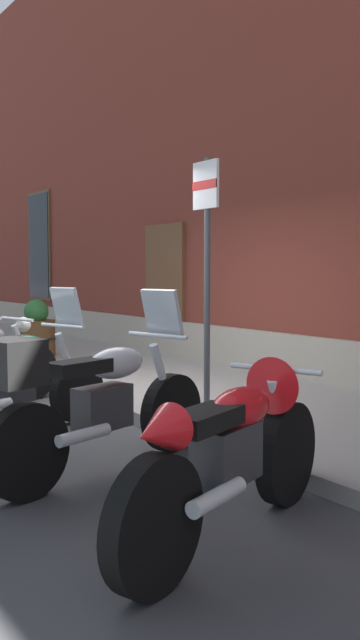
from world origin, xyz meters
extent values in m
plane|color=#38383A|center=(0.00, 0.00, 0.00)|extent=(140.00, 140.00, 0.00)
cube|color=gray|center=(0.00, 1.39, 0.07)|extent=(32.38, 2.79, 0.13)
cube|color=gray|center=(0.00, 2.75, 0.35)|extent=(26.38, 0.10, 0.70)
cube|color=#513823|center=(-7.91, 2.77, 2.10)|extent=(1.22, 0.06, 2.52)
cube|color=black|center=(-7.91, 2.74, 2.10)|extent=(1.10, 0.03, 2.40)
cube|color=brown|center=(-2.64, 2.76, 1.15)|extent=(1.10, 0.08, 2.30)
cylinder|color=black|center=(-0.87, -0.33, 0.33)|extent=(0.26, 0.68, 0.67)
cylinder|color=silver|center=(-0.85, -0.43, 0.59)|extent=(0.13, 0.32, 0.64)
cylinder|color=silver|center=(-0.83, -0.51, 0.97)|extent=(0.61, 0.16, 0.04)
sphere|color=silver|center=(-0.85, -0.43, 0.90)|extent=(0.18, 0.18, 0.18)
cylinder|color=black|center=(0.48, -0.39, 0.31)|extent=(0.27, 0.63, 0.62)
cylinder|color=silver|center=(0.50, -0.49, 0.59)|extent=(0.15, 0.34, 0.68)
cube|color=#28282B|center=(0.68, -1.17, 0.49)|extent=(0.32, 0.48, 0.32)
ellipsoid|color=#195633|center=(0.65, -1.03, 0.82)|extent=(0.38, 0.57, 0.24)
cylinder|color=silver|center=(0.52, -0.57, 0.99)|extent=(0.61, 0.19, 0.04)
cube|color=#B2BCC6|center=(0.51, -0.51, 1.17)|extent=(0.38, 0.23, 0.40)
cylinder|color=black|center=(1.88, -0.20, 0.33)|extent=(0.29, 0.67, 0.66)
cylinder|color=black|center=(2.28, -1.65, 0.33)|extent=(0.29, 0.67, 0.66)
cylinder|color=silver|center=(1.90, -0.29, 0.60)|extent=(0.16, 0.33, 0.67)
cube|color=#28282B|center=(2.09, -0.97, 0.51)|extent=(0.33, 0.48, 0.32)
ellipsoid|color=#B7BABF|center=(2.05, -0.83, 0.83)|extent=(0.39, 0.57, 0.24)
cube|color=black|center=(2.16, -1.19, 0.84)|extent=(0.34, 0.52, 0.10)
cylinder|color=silver|center=(1.92, -0.37, 1.00)|extent=(0.61, 0.20, 0.04)
cylinder|color=silver|center=(2.29, -1.23, 0.38)|extent=(0.21, 0.46, 0.09)
cube|color=#B2BCC6|center=(1.91, -0.31, 1.18)|extent=(0.39, 0.23, 0.40)
cube|color=black|center=(2.31, -1.74, 0.94)|extent=(0.43, 0.41, 0.30)
cylinder|color=black|center=(3.32, -0.28, 0.34)|extent=(0.35, 0.67, 0.67)
cylinder|color=black|center=(3.82, -1.63, 0.34)|extent=(0.35, 0.67, 0.67)
cylinder|color=silver|center=(3.35, -0.37, 0.57)|extent=(0.17, 0.30, 0.59)
cube|color=#28282B|center=(3.59, -1.00, 0.52)|extent=(0.36, 0.49, 0.32)
ellipsoid|color=red|center=(3.53, -0.86, 0.74)|extent=(0.42, 0.58, 0.24)
cube|color=black|center=(3.67, -1.21, 0.75)|extent=(0.37, 0.53, 0.10)
cylinder|color=silver|center=(3.38, -0.45, 0.91)|extent=(0.59, 0.25, 0.04)
cylinder|color=silver|center=(3.80, -1.24, 0.39)|extent=(0.24, 0.45, 0.09)
cone|color=red|center=(3.34, -0.33, 0.81)|extent=(0.46, 0.44, 0.36)
cone|color=red|center=(3.81, -1.61, 0.77)|extent=(0.32, 0.33, 0.24)
cylinder|color=#4C4C51|center=(1.49, 0.47, 1.35)|extent=(0.06, 0.06, 2.44)
cube|color=white|center=(1.49, 0.45, 2.32)|extent=(0.36, 0.03, 0.44)
cube|color=red|center=(1.49, 0.44, 2.32)|extent=(0.36, 0.01, 0.08)
cylinder|color=brown|center=(-3.58, 0.86, 0.42)|extent=(0.60, 0.60, 0.59)
cylinder|color=black|center=(-3.58, 0.86, 0.42)|extent=(0.63, 0.63, 0.04)
sphere|color=#28602D|center=(-3.58, 0.86, 0.86)|extent=(0.40, 0.40, 0.40)
camera|label=1|loc=(6.26, -3.20, 1.53)|focal=35.87mm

